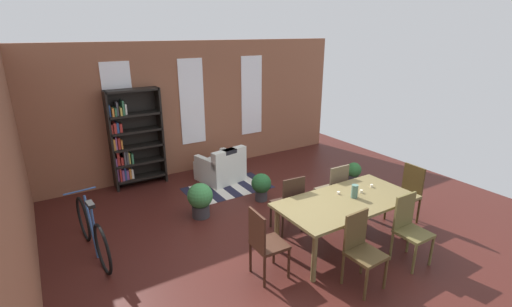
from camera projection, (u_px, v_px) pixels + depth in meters
The scene contains 24 objects.
ground_plane at pixel (284, 238), 5.56m from camera, with size 8.95×8.95×0.00m, color #411914.
back_wall_brick at pixel (191, 108), 7.92m from camera, with size 7.46×0.12×2.83m, color brown.
left_wall_brick at pixel (10, 208), 3.46m from camera, with size 0.12×7.88×2.83m, color brown.
window_pane_0 at pixel (120, 110), 7.06m from camera, with size 0.55×0.02×1.84m, color white.
window_pane_1 at pixel (192, 102), 7.82m from camera, with size 0.55×0.02×1.84m, color white.
window_pane_2 at pixel (252, 96), 8.57m from camera, with size 0.55×0.02×1.84m, color white.
dining_table at pixel (346, 204), 5.19m from camera, with size 2.04×1.00×0.74m.
vase_on_table at pixel (355, 191), 5.20m from camera, with size 0.10×0.10×0.20m, color #4C7266.
tealight_candle_0 at pixel (372, 186), 5.57m from camera, with size 0.04×0.04×0.04m, color silver.
tealight_candle_1 at pixel (338, 193), 5.33m from camera, with size 0.04×0.04×0.04m, color silver.
tealight_candle_2 at pixel (361, 191), 5.38m from camera, with size 0.04×0.04×0.05m, color silver.
dining_chair_near_right at pixel (410, 227), 4.88m from camera, with size 0.41×0.41×0.95m.
dining_chair_head_left at pixel (265, 242), 4.54m from camera, with size 0.42×0.42×0.95m.
dining_chair_far_right at pixel (334, 189), 6.05m from camera, with size 0.41×0.41×0.95m.
dining_chair_far_left at pixel (289, 202), 5.59m from camera, with size 0.43×0.43×0.95m.
dining_chair_near_left at pixel (361, 248), 4.42m from camera, with size 0.42×0.42×0.95m.
dining_chair_head_right at pixel (407, 192), 5.93m from camera, with size 0.41×0.41×0.95m.
bookshelf_tall at pixel (132, 140), 7.17m from camera, with size 1.02×0.32×1.97m.
armchair_white at pixel (221, 168), 7.62m from camera, with size 0.94×0.94×0.75m.
bicycle_second at pixel (92, 232), 5.08m from camera, with size 0.44×1.69×0.89m.
potted_plant_by_shelf at pixel (200, 199), 6.10m from camera, with size 0.43×0.43×0.61m.
potted_plant_corner at pixel (354, 172), 7.48m from camera, with size 0.31×0.31×0.45m.
potted_plant_window at pixel (261, 185), 6.71m from camera, with size 0.37×0.37×0.53m.
striped_rug at pixel (228, 188), 7.32m from camera, with size 1.68×0.96×0.01m.
Camera 1 is at (-2.93, -3.88, 3.03)m, focal length 25.42 mm.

